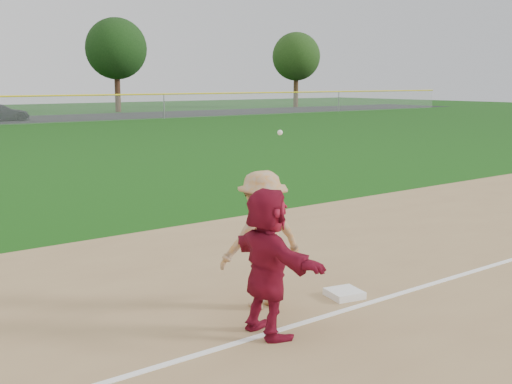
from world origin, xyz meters
TOP-DOWN VIEW (x-y plane):
  - ground at (0.00, 0.00)m, footprint 160.00×160.00m
  - foul_line at (0.00, -0.80)m, footprint 60.00×0.10m
  - first_base at (0.14, -0.40)m, footprint 0.54×0.54m
  - base_runner at (-1.58, -0.80)m, footprint 0.66×1.72m
  - first_base_play at (-1.02, 0.03)m, footprint 1.31×0.88m
  - tree_3 at (22.00, 52.80)m, footprint 6.00×6.00m
  - tree_4 at (44.00, 51.20)m, footprint 5.60×5.60m

SIDE VIEW (x-z plane):
  - ground at x=0.00m, z-range 0.00..0.00m
  - foul_line at x=0.00m, z-range 0.02..0.03m
  - first_base at x=0.14m, z-range 0.02..0.12m
  - base_runner at x=-1.58m, z-range 0.02..1.84m
  - first_base_play at x=-1.02m, z-range -0.24..2.15m
  - tree_4 at x=44.00m, z-range 1.51..10.18m
  - tree_3 at x=22.00m, z-range 1.57..10.76m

